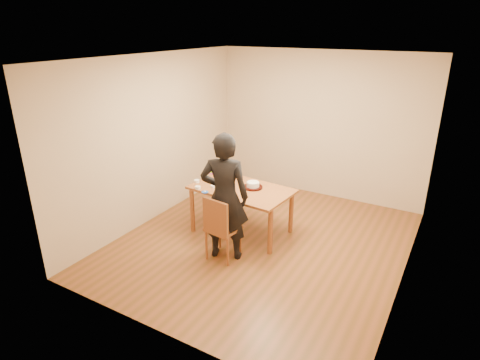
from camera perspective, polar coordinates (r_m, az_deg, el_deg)
The scene contains 16 objects.
room_shell at distance 5.93m, azimuth 4.97°, elevation 4.02°, with size 4.00×4.50×2.70m.
dining_table at distance 6.17m, azimuth 0.23°, elevation -1.32°, with size 1.52×0.90×0.04m, color brown.
dining_chair at distance 5.62m, azimuth -2.38°, elevation -6.90°, with size 0.41×0.41×0.04m, color brown.
cake_plate at distance 6.17m, azimuth 1.85°, elevation -1.01°, with size 0.30×0.30×0.02m, color red.
cake at distance 6.16m, azimuth 1.85°, elevation -0.65°, with size 0.19×0.19×0.06m, color white.
frosting_dome at distance 6.14m, azimuth 1.86°, elevation -0.27°, with size 0.19×0.19×0.03m, color white.
frosting_tub at distance 5.84m, azimuth -2.87°, elevation -2.07°, with size 0.09×0.09×0.08m, color white.
frosting_lid at distance 6.03m, azimuth -5.01°, elevation -1.72°, with size 0.10×0.10×0.01m, color #1946A7.
frosting_dollop at distance 6.03m, azimuth -5.02°, elevation -1.60°, with size 0.04×0.04×0.02m, color white.
ramekin_green at distance 6.16m, azimuth -6.03°, elevation -1.07°, with size 0.09×0.09×0.04m, color white.
ramekin_yellow at distance 6.19m, azimuth -3.84°, elevation -0.91°, with size 0.08×0.08×0.04m, color white.
ramekin_multi at distance 6.42m, azimuth -6.17°, elevation -0.15°, with size 0.09×0.09×0.04m, color white.
candy_box_pink at distance 6.76m, azimuth -3.76°, elevation 0.98°, with size 0.13×0.07×0.02m, color #E3357E.
candy_box_green at distance 6.76m, azimuth -3.78°, elevation 1.16°, with size 0.14×0.07×0.02m, color green.
spatula at distance 5.88m, azimuth -2.96°, elevation -2.31°, with size 0.17×0.02×0.01m, color black.
person at distance 5.45m, azimuth -2.20°, elevation -2.46°, with size 0.66×0.43×1.82m, color black.
Camera 1 is at (2.37, -4.80, 3.10)m, focal length 30.00 mm.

